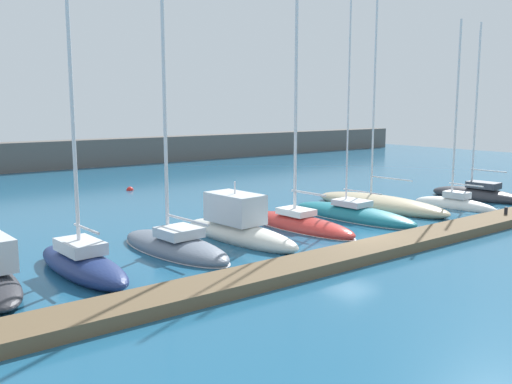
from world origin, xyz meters
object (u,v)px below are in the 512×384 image
(sailboat_red_fifth, at_px, (299,221))
(mooring_buoy_red, at_px, (130,190))
(sailboat_sand_seventh, at_px, (380,203))
(sailboat_charcoal_ninth, at_px, (477,194))
(motorboat_ivory_fourth, at_px, (238,226))
(sailboat_white_eighth, at_px, (455,203))
(sailboat_teal_sixth, at_px, (352,214))
(sailboat_navy_second, at_px, (82,262))
(sailboat_slate_third, at_px, (174,244))
(dock_bollard, at_px, (506,211))

(sailboat_red_fifth, xyz_separation_m, mooring_buoy_red, (-1.32, 19.39, -0.43))
(sailboat_sand_seventh, relative_size, sailboat_charcoal_ninth, 1.48)
(motorboat_ivory_fourth, xyz_separation_m, sailboat_red_fifth, (4.43, 0.10, -0.31))
(sailboat_sand_seventh, bearing_deg, sailboat_white_eighth, -126.68)
(sailboat_red_fifth, xyz_separation_m, sailboat_teal_sixth, (4.60, 0.13, -0.13))
(motorboat_ivory_fourth, distance_m, sailboat_white_eighth, 17.50)
(motorboat_ivory_fourth, height_order, sailboat_red_fifth, sailboat_red_fifth)
(sailboat_navy_second, relative_size, sailboat_teal_sixth, 0.66)
(sailboat_slate_third, distance_m, motorboat_ivory_fourth, 3.81)
(mooring_buoy_red, height_order, dock_bollard, dock_bollard)
(sailboat_navy_second, bearing_deg, sailboat_slate_third, -82.12)
(sailboat_slate_third, height_order, sailboat_white_eighth, sailboat_slate_third)
(dock_bollard, bearing_deg, sailboat_navy_second, 167.35)
(sailboat_red_fifth, distance_m, mooring_buoy_red, 19.44)
(sailboat_navy_second, height_order, sailboat_charcoal_ninth, sailboat_charcoal_ninth)
(sailboat_sand_seventh, relative_size, dock_bollard, 44.59)
(sailboat_slate_third, bearing_deg, motorboat_ivory_fourth, -94.84)
(sailboat_sand_seventh, bearing_deg, sailboat_teal_sixth, 101.91)
(sailboat_red_fifth, bearing_deg, sailboat_sand_seventh, -84.82)
(sailboat_charcoal_ninth, xyz_separation_m, dock_bollard, (-6.48, -5.76, 0.32))
(sailboat_teal_sixth, bearing_deg, sailboat_navy_second, 90.09)
(sailboat_slate_third, xyz_separation_m, sailboat_sand_seventh, (16.75, 1.33, 0.03))
(sailboat_slate_third, distance_m, sailboat_red_fifth, 8.22)
(sailboat_navy_second, distance_m, sailboat_slate_third, 4.99)
(sailboat_navy_second, relative_size, sailboat_slate_third, 0.76)
(motorboat_ivory_fourth, distance_m, sailboat_teal_sixth, 9.04)
(sailboat_slate_third, distance_m, sailboat_sand_seventh, 16.80)
(motorboat_ivory_fourth, distance_m, sailboat_charcoal_ninth, 21.87)
(sailboat_charcoal_ninth, relative_size, mooring_buoy_red, 22.38)
(sailboat_slate_third, bearing_deg, sailboat_white_eighth, -98.94)
(sailboat_red_fifth, relative_size, sailboat_charcoal_ninth, 1.33)
(sailboat_teal_sixth, distance_m, sailboat_charcoal_ninth, 12.85)
(sailboat_teal_sixth, relative_size, sailboat_sand_seventh, 0.93)
(sailboat_sand_seventh, bearing_deg, mooring_buoy_red, 24.69)
(sailboat_charcoal_ninth, bearing_deg, motorboat_ivory_fourth, 84.02)
(sailboat_navy_second, distance_m, motorboat_ivory_fourth, 8.74)
(sailboat_teal_sixth, xyz_separation_m, dock_bollard, (6.35, -6.53, 0.42))
(sailboat_white_eighth, relative_size, mooring_buoy_red, 22.07)
(sailboat_red_fifth, height_order, sailboat_teal_sixth, sailboat_teal_sixth)
(dock_bollard, bearing_deg, motorboat_ivory_fourth, 157.72)
(sailboat_navy_second, relative_size, sailboat_charcoal_ninth, 0.90)
(motorboat_ivory_fourth, height_order, sailboat_charcoal_ninth, sailboat_charcoal_ninth)
(sailboat_navy_second, xyz_separation_m, mooring_buoy_red, (11.81, 20.39, -0.53))
(sailboat_red_fifth, relative_size, dock_bollard, 40.08)
(sailboat_charcoal_ninth, distance_m, dock_bollard, 8.68)
(sailboat_teal_sixth, bearing_deg, dock_bollard, -139.36)
(sailboat_navy_second, distance_m, sailboat_white_eighth, 26.13)
(sailboat_red_fifth, relative_size, mooring_buoy_red, 29.73)
(motorboat_ivory_fourth, distance_m, dock_bollard, 16.62)
(sailboat_sand_seventh, relative_size, mooring_buoy_red, 33.08)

